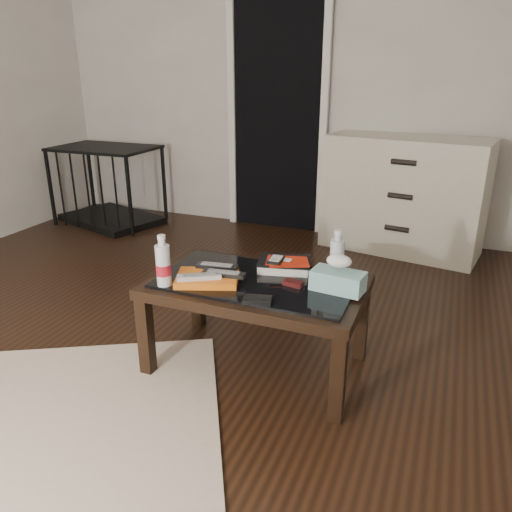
{
  "coord_description": "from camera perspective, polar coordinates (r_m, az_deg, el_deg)",
  "views": [
    {
      "loc": [
        1.08,
        -1.75,
        1.39
      ],
      "look_at": [
        0.26,
        0.3,
        0.55
      ],
      "focal_mm": 35.0,
      "sensor_mm": 36.0,
      "label": 1
    }
  ],
  "objects": [
    {
      "name": "ground",
      "position": [
        2.48,
        -8.49,
        -13.5
      ],
      "size": [
        5.0,
        5.0,
        0.0
      ],
      "primitive_type": "plane",
      "color": "black",
      "rests_on": "ground"
    },
    {
      "name": "doorway",
      "position": [
        4.49,
        2.46,
        16.08
      ],
      "size": [
        0.9,
        0.08,
        2.07
      ],
      "color": "black",
      "rests_on": "ground"
    },
    {
      "name": "coffee_table",
      "position": [
        2.35,
        0.08,
        -4.14
      ],
      "size": [
        1.0,
        0.6,
        0.46
      ],
      "color": "black",
      "rests_on": "ground"
    },
    {
      "name": "dresser",
      "position": [
        4.1,
        16.5,
        6.69
      ],
      "size": [
        1.27,
        0.7,
        0.9
      ],
      "rotation": [
        0.0,
        0.0,
        -0.17
      ],
      "color": "beige",
      "rests_on": "ground"
    },
    {
      "name": "pet_crate",
      "position": [
        4.93,
        -16.36,
        6.35
      ],
      "size": [
        1.04,
        0.84,
        0.71
      ],
      "rotation": [
        0.0,
        0.0,
        -0.3
      ],
      "color": "black",
      "rests_on": "ground"
    },
    {
      "name": "magazines",
      "position": [
        2.32,
        -5.58,
        -2.53
      ],
      "size": [
        0.34,
        0.29,
        0.03
      ],
      "primitive_type": "cube",
      "rotation": [
        0.0,
        0.0,
        0.35
      ],
      "color": "orange",
      "rests_on": "coffee_table"
    },
    {
      "name": "remote_silver",
      "position": [
        2.27,
        -6.52,
        -2.34
      ],
      "size": [
        0.2,
        0.14,
        0.02
      ],
      "primitive_type": "cube",
      "rotation": [
        0.0,
        0.0,
        0.52
      ],
      "color": "#BAB9BE",
      "rests_on": "magazines"
    },
    {
      "name": "remote_black_front",
      "position": [
        2.29,
        -3.7,
        -2.01
      ],
      "size": [
        0.2,
        0.07,
        0.02
      ],
      "primitive_type": "cube",
      "rotation": [
        0.0,
        0.0,
        0.11
      ],
      "color": "black",
      "rests_on": "magazines"
    },
    {
      "name": "remote_black_back",
      "position": [
        2.38,
        -4.49,
        -1.16
      ],
      "size": [
        0.2,
        0.08,
        0.02
      ],
      "primitive_type": "cube",
      "rotation": [
        0.0,
        0.0,
        0.14
      ],
      "color": "black",
      "rests_on": "magazines"
    },
    {
      "name": "textbook",
      "position": [
        2.44,
        3.25,
        -0.98
      ],
      "size": [
        0.29,
        0.25,
        0.05
      ],
      "primitive_type": "cube",
      "rotation": [
        0.0,
        0.0,
        0.22
      ],
      "color": "black",
      "rests_on": "coffee_table"
    },
    {
      "name": "dvd_mailers",
      "position": [
        2.42,
        3.45,
        -0.51
      ],
      "size": [
        0.22,
        0.18,
        0.01
      ],
      "primitive_type": "cube",
      "rotation": [
        0.0,
        0.0,
        0.24
      ],
      "color": "red",
      "rests_on": "textbook"
    },
    {
      "name": "ipod",
      "position": [
        2.4,
        2.29,
        -0.41
      ],
      "size": [
        0.07,
        0.11,
        0.02
      ],
      "primitive_type": "cube",
      "rotation": [
        0.0,
        0.0,
        0.07
      ],
      "color": "black",
      "rests_on": "dvd_mailers"
    },
    {
      "name": "flip_phone",
      "position": [
        2.27,
        4.3,
        -3.12
      ],
      "size": [
        0.1,
        0.06,
        0.02
      ],
      "primitive_type": "cube",
      "rotation": [
        0.0,
        0.0,
        -0.2
      ],
      "color": "black",
      "rests_on": "coffee_table"
    },
    {
      "name": "wallet",
      "position": [
        2.11,
        0.15,
        -5.03
      ],
      "size": [
        0.13,
        0.1,
        0.02
      ],
      "primitive_type": "cube",
      "rotation": [
        0.0,
        0.0,
        0.23
      ],
      "color": "black",
      "rests_on": "coffee_table"
    },
    {
      "name": "water_bottle_left",
      "position": [
        2.27,
        -10.59,
        -0.5
      ],
      "size": [
        0.07,
        0.07,
        0.24
      ],
      "primitive_type": "cylinder",
      "rotation": [
        0.0,
        0.0,
        0.11
      ],
      "color": "silver",
      "rests_on": "coffee_table"
    },
    {
      "name": "water_bottle_right",
      "position": [
        2.32,
        9.24,
        0.13
      ],
      "size": [
        0.08,
        0.08,
        0.24
      ],
      "primitive_type": "cylinder",
      "rotation": [
        0.0,
        0.0,
        -0.21
      ],
      "color": "silver",
      "rests_on": "coffee_table"
    },
    {
      "name": "tissue_box",
      "position": [
        2.23,
        9.34,
        -2.82
      ],
      "size": [
        0.24,
        0.15,
        0.09
      ],
      "primitive_type": "cube",
      "rotation": [
        0.0,
        0.0,
        -0.13
      ],
      "color": "teal",
      "rests_on": "coffee_table"
    }
  ]
}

